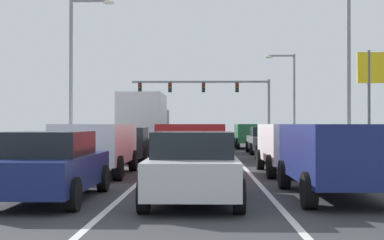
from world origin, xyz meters
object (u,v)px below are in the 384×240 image
object	(u,v)px
suv_charcoal_center_lane_fifth	(202,134)
suv_white_left_lane_second	(97,144)
suv_white_right_lane_second	(294,144)
suv_green_right_lane_fifth	(250,134)
street_lamp_left_mid	(77,61)
sedan_silver_center_lane_nearest	(193,167)
traffic_light_gantry	(216,92)
box_truck_left_lane_fourth	(145,120)
sedan_black_left_lane_third	(128,144)
sedan_maroon_center_lane_third	(197,144)
sedan_black_right_lane_third	(280,144)
suv_navy_right_lane_nearest	(337,153)
sedan_green_left_lane_fifth	(159,136)
street_lamp_right_mid	(290,89)
suv_red_center_lane_second	(192,145)
sedan_gray_right_lane_fourth	(266,140)
suv_tan_center_lane_fourth	(205,135)
street_lamp_right_near	(342,56)
sedan_navy_left_lane_nearest	(49,166)

from	to	relation	value
suv_charcoal_center_lane_fifth	suv_white_left_lane_second	distance (m)	20.31
suv_white_right_lane_second	suv_green_right_lane_fifth	xyz separation A→B (m)	(0.11, 19.40, 0.00)
suv_green_right_lane_fifth	street_lamp_left_mid	size ratio (longest dim) A/B	0.54
sedan_silver_center_lane_nearest	traffic_light_gantry	bearing A→B (deg)	88.22
box_truck_left_lane_fourth	sedan_black_left_lane_third	bearing A→B (deg)	-89.74
sedan_maroon_center_lane_third	suv_white_left_lane_second	size ratio (longest dim) A/B	0.92
sedan_black_right_lane_third	suv_white_left_lane_second	world-z (taller)	suv_white_left_lane_second
suv_navy_right_lane_nearest	sedan_maroon_center_lane_third	xyz separation A→B (m)	(-3.35, 12.15, -0.25)
sedan_silver_center_lane_nearest	sedan_green_left_lane_fifth	bearing A→B (deg)	96.25
street_lamp_left_mid	sedan_maroon_center_lane_third	bearing A→B (deg)	-45.36
suv_white_left_lane_second	street_lamp_left_mid	xyz separation A→B (m)	(-3.99, 14.04, 4.32)
suv_white_left_lane_second	street_lamp_right_mid	size ratio (longest dim) A/B	0.63
suv_red_center_lane_second	box_truck_left_lane_fourth	world-z (taller)	box_truck_left_lane_fourth
suv_navy_right_lane_nearest	sedan_silver_center_lane_nearest	distance (m)	3.34
sedan_silver_center_lane_nearest	suv_red_center_lane_second	distance (m)	5.81
suv_white_right_lane_second	street_lamp_right_mid	world-z (taller)	street_lamp_right_mid
suv_white_left_lane_second	sedan_gray_right_lane_fourth	bearing A→B (deg)	62.34
suv_white_right_lane_second	sedan_gray_right_lane_fourth	bearing A→B (deg)	88.03
box_truck_left_lane_fourth	street_lamp_left_mid	distance (m)	5.27
suv_charcoal_center_lane_fifth	suv_red_center_lane_second	bearing A→B (deg)	-90.60
sedan_black_left_lane_third	suv_green_right_lane_fifth	bearing A→B (deg)	63.47
suv_white_right_lane_second	sedan_green_left_lane_fifth	world-z (taller)	suv_white_right_lane_second
suv_tan_center_lane_fourth	suv_charcoal_center_lane_fifth	size ratio (longest dim) A/B	1.00
suv_navy_right_lane_nearest	suv_green_right_lane_fifth	xyz separation A→B (m)	(0.09, 25.42, 0.00)
box_truck_left_lane_fourth	suv_red_center_lane_second	bearing A→B (deg)	-77.70
suv_green_right_lane_fifth	traffic_light_gantry	size ratio (longest dim) A/B	0.35
suv_tan_center_lane_fourth	suv_white_left_lane_second	distance (m)	14.25
suv_white_right_lane_second	sedan_silver_center_lane_nearest	xyz separation A→B (m)	(-3.22, -6.79, -0.25)
suv_navy_right_lane_nearest	sedan_gray_right_lane_fourth	size ratio (longest dim) A/B	1.09
suv_navy_right_lane_nearest	suv_white_left_lane_second	size ratio (longest dim) A/B	1.00
sedan_gray_right_lane_fourth	street_lamp_right_mid	xyz separation A→B (m)	(3.97, 17.15, 3.93)
suv_red_center_lane_second	suv_charcoal_center_lane_fifth	world-z (taller)	same
box_truck_left_lane_fourth	street_lamp_right_mid	xyz separation A→B (m)	(10.89, 16.47, 2.79)
sedan_black_left_lane_third	street_lamp_right_near	distance (m)	11.84
sedan_maroon_center_lane_third	street_lamp_right_near	world-z (taller)	street_lamp_right_near
sedan_black_right_lane_third	suv_charcoal_center_lane_fifth	distance (m)	13.47
sedan_silver_center_lane_nearest	sedan_green_left_lane_fifth	xyz separation A→B (m)	(-3.13, 28.64, 0.00)
sedan_silver_center_lane_nearest	street_lamp_right_near	size ratio (longest dim) A/B	0.52
suv_red_center_lane_second	suv_charcoal_center_lane_fifth	bearing A→B (deg)	89.40
suv_navy_right_lane_nearest	sedan_gray_right_lane_fourth	distance (m)	18.58
suv_tan_center_lane_fourth	suv_charcoal_center_lane_fifth	world-z (taller)	same
street_lamp_right_mid	sedan_gray_right_lane_fourth	bearing A→B (deg)	-103.04
suv_white_right_lane_second	street_lamp_right_near	bearing A→B (deg)	67.57
suv_white_left_lane_second	suv_red_center_lane_second	bearing A→B (deg)	-5.91
traffic_light_gantry	street_lamp_right_near	world-z (taller)	street_lamp_right_near
sedan_black_right_lane_third	sedan_silver_center_lane_nearest	world-z (taller)	same
suv_green_right_lane_fifth	sedan_silver_center_lane_nearest	distance (m)	26.40
street_lamp_right_near	street_lamp_left_mid	distance (m)	14.94
traffic_light_gantry	sedan_gray_right_lane_fourth	bearing A→B (deg)	-84.70
traffic_light_gantry	sedan_navy_left_lane_nearest	bearing A→B (deg)	-95.89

